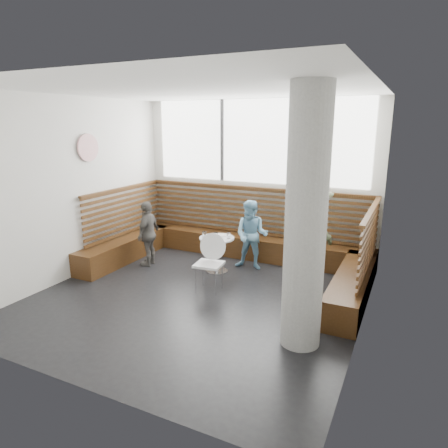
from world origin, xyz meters
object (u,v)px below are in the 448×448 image
at_px(concrete_column, 306,222).
at_px(child_left, 148,234).
at_px(cafe_table, 217,247).
at_px(adult_man, 312,233).
at_px(child_back, 252,235).
at_px(cafe_chair, 211,258).

relative_size(concrete_column, child_left, 2.50).
relative_size(cafe_table, adult_man, 0.37).
distance_m(concrete_column, child_back, 2.89).
relative_size(concrete_column, cafe_chair, 3.37).
distance_m(adult_man, child_back, 1.23).
bearing_deg(cafe_chair, concrete_column, -35.53).
bearing_deg(cafe_table, adult_man, 7.41).
height_order(concrete_column, child_left, concrete_column).
bearing_deg(child_back, cafe_table, -145.71).
distance_m(cafe_chair, child_back, 1.25).
height_order(cafe_table, cafe_chair, cafe_chair).
height_order(cafe_chair, child_back, child_back).
height_order(cafe_table, child_left, child_left).
bearing_deg(adult_man, cafe_chair, 144.54).
bearing_deg(child_left, child_back, 100.98).
xyz_separation_m(cafe_chair, child_left, (-1.66, 0.54, 0.08)).
distance_m(adult_man, child_left, 3.13).
distance_m(concrete_column, cafe_chair, 2.32).
bearing_deg(adult_man, concrete_column, -149.61).
relative_size(concrete_column, child_back, 2.40).
bearing_deg(concrete_column, child_back, 125.15).
bearing_deg(cafe_table, child_left, -170.36).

